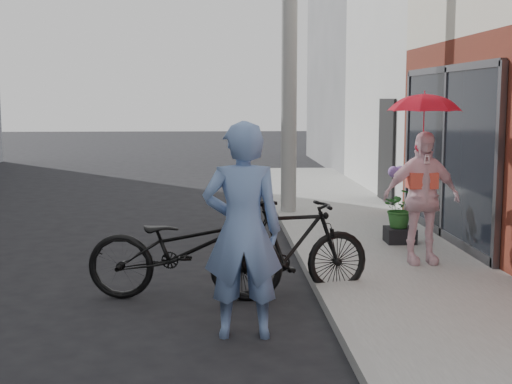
{
  "coord_description": "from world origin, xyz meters",
  "views": [
    {
      "loc": [
        -0.2,
        -6.74,
        2.17
      ],
      "look_at": [
        0.25,
        1.29,
        1.1
      ],
      "focal_mm": 50.0,
      "sensor_mm": 36.0,
      "label": 1
    }
  ],
  "objects": [
    {
      "name": "ground",
      "position": [
        0.0,
        0.0,
        0.0
      ],
      "size": [
        80.0,
        80.0,
        0.0
      ],
      "primitive_type": "plane",
      "color": "black",
      "rests_on": "ground"
    },
    {
      "name": "sidewalk",
      "position": [
        2.1,
        2.0,
        0.06
      ],
      "size": [
        2.2,
        24.0,
        0.12
      ],
      "primitive_type": "cube",
      "color": "gray",
      "rests_on": "ground"
    },
    {
      "name": "curb",
      "position": [
        0.94,
        2.0,
        0.06
      ],
      "size": [
        0.12,
        24.0,
        0.12
      ],
      "primitive_type": "cube",
      "color": "#9E9E99",
      "rests_on": "ground"
    },
    {
      "name": "east_building_far",
      "position": [
        7.2,
        16.0,
        3.5
      ],
      "size": [
        8.0,
        8.0,
        7.0
      ],
      "primitive_type": "cube",
      "color": "slate",
      "rests_on": "ground"
    },
    {
      "name": "utility_pole",
      "position": [
        1.1,
        6.0,
        3.5
      ],
      "size": [
        0.28,
        0.28,
        7.0
      ],
      "primitive_type": "cylinder",
      "color": "#9E9E99",
      "rests_on": "ground"
    },
    {
      "name": "officer",
      "position": [
        0.03,
        -0.46,
        0.98
      ],
      "size": [
        0.73,
        0.49,
        1.97
      ],
      "primitive_type": "imported",
      "rotation": [
        0.0,
        0.0,
        3.12
      ],
      "color": "#6A87BD",
      "rests_on": "ground"
    },
    {
      "name": "bike_left",
      "position": [
        -0.55,
        0.78,
        0.55
      ],
      "size": [
        2.17,
        0.97,
        1.1
      ],
      "primitive_type": "imported",
      "rotation": [
        0.0,
        0.0,
        1.46
      ],
      "color": "black",
      "rests_on": "ground"
    },
    {
      "name": "bike_right",
      "position": [
        0.6,
        0.87,
        0.54
      ],
      "size": [
        1.86,
        0.86,
        1.08
      ],
      "primitive_type": "imported",
      "rotation": [
        0.0,
        0.0,
        1.78
      ],
      "color": "black",
      "rests_on": "ground"
    },
    {
      "name": "kimono_woman",
      "position": [
        2.33,
        1.84,
        0.94
      ],
      "size": [
        0.98,
        0.44,
        1.64
      ],
      "primitive_type": "imported",
      "rotation": [
        0.0,
        0.0,
        0.05
      ],
      "color": "#FFD5DF",
      "rests_on": "sidewalk"
    },
    {
      "name": "parasol",
      "position": [
        2.33,
        1.84,
        2.13
      ],
      "size": [
        0.84,
        0.84,
        0.74
      ],
      "primitive_type": "imported",
      "color": "red",
      "rests_on": "kimono_woman"
    },
    {
      "name": "planter",
      "position": [
        2.4,
        3.09,
        0.23
      ],
      "size": [
        0.41,
        0.41,
        0.21
      ],
      "primitive_type": "cube",
      "rotation": [
        0.0,
        0.0,
        -0.01
      ],
      "color": "black",
      "rests_on": "sidewalk"
    },
    {
      "name": "potted_plant",
      "position": [
        2.4,
        3.09,
        0.62
      ],
      "size": [
        0.51,
        0.44,
        0.57
      ],
      "primitive_type": "imported",
      "color": "#2E6F2C",
      "rests_on": "planter"
    }
  ]
}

